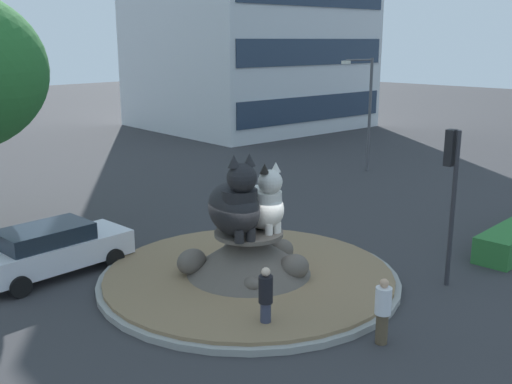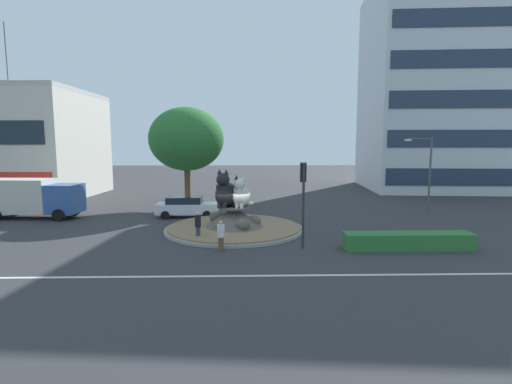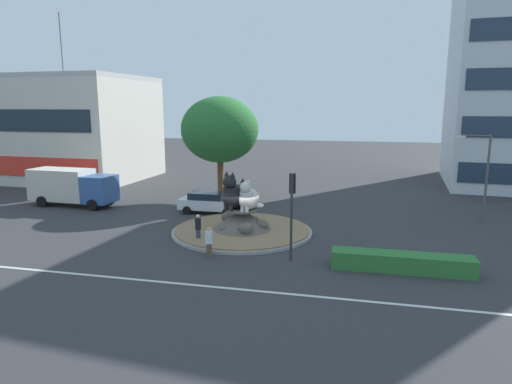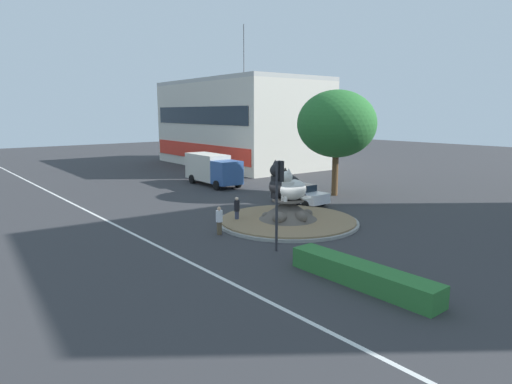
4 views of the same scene
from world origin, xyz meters
The scene contains 13 objects.
ground_plane centered at (0.00, 0.00, 0.00)m, with size 160.00×160.00×0.00m, color #333335.
lane_centreline centered at (0.00, -8.89, 0.00)m, with size 112.00×0.20×0.01m, color silver.
roundabout_island centered at (0.01, 0.00, 0.52)m, with size 9.10×9.10×1.59m.
cat_statue_black centered at (-0.52, 0.03, 2.50)m, with size 2.24×2.54×2.49m.
cat_statue_white centered at (0.47, -0.12, 2.36)m, with size 1.69×2.18×2.11m.
traffic_light_mast centered at (3.89, -4.38, 3.27)m, with size 0.32×0.46×4.67m.
shophouse_block centered at (-28.11, 17.50, 5.67)m, with size 24.10×14.01×17.19m.
clipped_hedge_strip centered at (9.55, -4.85, 0.45)m, with size 6.91×1.20×0.90m, color #2D7033.
broadleaf_tree_behind_island centered at (-4.55, 9.84, 6.12)m, with size 6.67×6.67×8.97m.
pedestrian_white_shirt centered at (-0.54, -5.02, 0.87)m, with size 0.39×0.39×1.67m.
pedestrian_black_shirt centered at (-2.05, -2.60, 0.91)m, with size 0.36×0.36×1.73m.
sedan_on_far_lane centered at (-3.85, 4.81, 0.84)m, with size 4.78×2.09×1.60m.
delivery_box_truck centered at (-15.75, 4.67, 1.65)m, with size 7.38×2.94×3.02m.
Camera 4 is at (20.16, -19.17, 7.06)m, focal length 30.85 mm.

